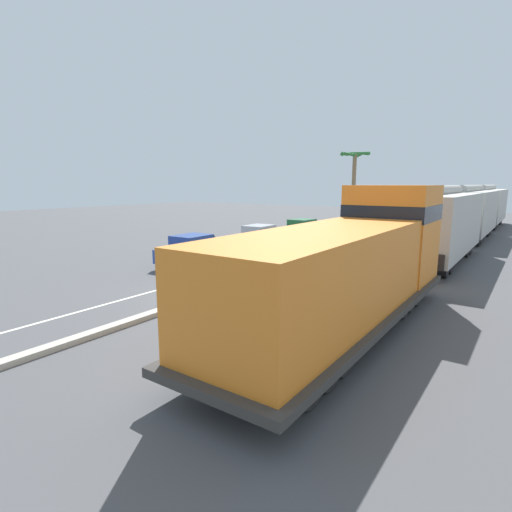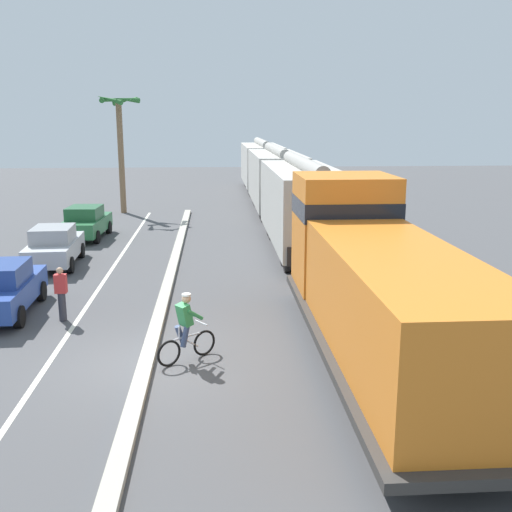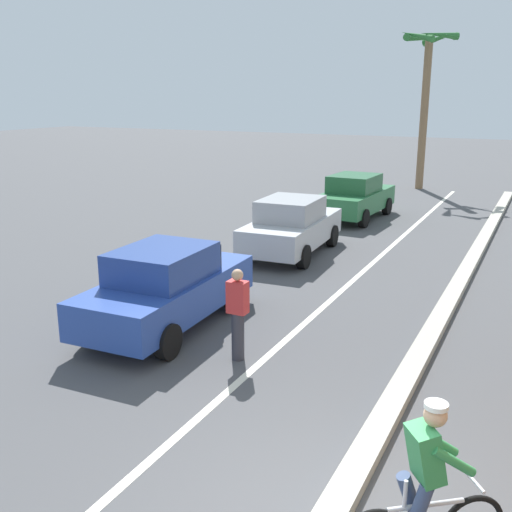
{
  "view_description": "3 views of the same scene",
  "coord_description": "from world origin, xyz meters",
  "px_view_note": "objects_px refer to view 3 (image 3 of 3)",
  "views": [
    {
      "loc": [
        9.91,
        -11.03,
        4.24
      ],
      "look_at": [
        0.9,
        1.75,
        1.42
      ],
      "focal_mm": 28.0,
      "sensor_mm": 36.0,
      "label": 1
    },
    {
      "loc": [
        1.71,
        -13.85,
        5.84
      ],
      "look_at": [
        2.9,
        3.26,
        1.88
      ],
      "focal_mm": 42.0,
      "sensor_mm": 36.0,
      "label": 2
    },
    {
      "loc": [
        1.7,
        -5.07,
        4.44
      ],
      "look_at": [
        -4.09,
        6.59,
        0.9
      ],
      "focal_mm": 42.0,
      "sensor_mm": 36.0,
      "label": 3
    }
  ],
  "objects_px": {
    "palm_tree_near": "(427,72)",
    "pedestrian_by_cars": "(238,313)",
    "parked_car_silver": "(292,226)",
    "cyclist": "(425,489)",
    "parked_car_green": "(355,197)",
    "parked_car_blue": "(167,287)"
  },
  "relations": [
    {
      "from": "parked_car_blue",
      "to": "parked_car_green",
      "type": "relative_size",
      "value": 1.0
    },
    {
      "from": "parked_car_blue",
      "to": "parked_car_green",
      "type": "height_order",
      "value": "same"
    },
    {
      "from": "parked_car_silver",
      "to": "parked_car_green",
      "type": "xyz_separation_m",
      "value": [
        0.1,
        5.62,
        0.0
      ]
    },
    {
      "from": "palm_tree_near",
      "to": "pedestrian_by_cars",
      "type": "distance_m",
      "value": 21.39
    },
    {
      "from": "parked_car_green",
      "to": "palm_tree_near",
      "type": "height_order",
      "value": "palm_tree_near"
    },
    {
      "from": "palm_tree_near",
      "to": "pedestrian_by_cars",
      "type": "xyz_separation_m",
      "value": [
        1.22,
        -20.87,
        -4.53
      ]
    },
    {
      "from": "parked_car_silver",
      "to": "pedestrian_by_cars",
      "type": "height_order",
      "value": "same"
    },
    {
      "from": "pedestrian_by_cars",
      "to": "parked_car_silver",
      "type": "bearing_deg",
      "value": 105.78
    },
    {
      "from": "parked_car_silver",
      "to": "palm_tree_near",
      "type": "distance_m",
      "value": 14.72
    },
    {
      "from": "parked_car_silver",
      "to": "cyclist",
      "type": "bearing_deg",
      "value": -60.65
    },
    {
      "from": "parked_car_silver",
      "to": "cyclist",
      "type": "distance_m",
      "value": 11.68
    },
    {
      "from": "parked_car_blue",
      "to": "pedestrian_by_cars",
      "type": "distance_m",
      "value": 2.08
    },
    {
      "from": "parked_car_silver",
      "to": "palm_tree_near",
      "type": "relative_size",
      "value": 0.59
    },
    {
      "from": "parked_car_blue",
      "to": "palm_tree_near",
      "type": "relative_size",
      "value": 0.58
    },
    {
      "from": "parked_car_blue",
      "to": "palm_tree_near",
      "type": "distance_m",
      "value": 20.67
    },
    {
      "from": "palm_tree_near",
      "to": "parked_car_blue",
      "type": "bearing_deg",
      "value": -92.06
    },
    {
      "from": "cyclist",
      "to": "palm_tree_near",
      "type": "distance_m",
      "value": 25.09
    },
    {
      "from": "parked_car_silver",
      "to": "parked_car_blue",
      "type": "bearing_deg",
      "value": -89.96
    },
    {
      "from": "parked_car_green",
      "to": "cyclist",
      "type": "bearing_deg",
      "value": -70.4
    },
    {
      "from": "parked_car_blue",
      "to": "cyclist",
      "type": "distance_m",
      "value": 6.99
    },
    {
      "from": "parked_car_blue",
      "to": "parked_car_green",
      "type": "bearing_deg",
      "value": 89.55
    },
    {
      "from": "parked_car_silver",
      "to": "palm_tree_near",
      "type": "xyz_separation_m",
      "value": [
        0.73,
        13.98,
        4.56
      ]
    }
  ]
}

